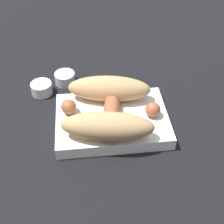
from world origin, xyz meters
TOP-DOWN VIEW (x-y plane):
  - ground_plane at (0.00, 0.00)m, footprint 3.00×3.00m
  - food_tray at (0.00, 0.00)m, footprint 0.22×0.16m
  - bread_roll at (-0.01, -0.00)m, footprint 0.19×0.18m
  - sausage at (-0.00, 0.01)m, footprint 0.19×0.17m
  - pickled_veggies at (-0.05, -0.04)m, footprint 0.06×0.05m
  - condiment_cup_near at (-0.09, 0.15)m, footprint 0.05×0.05m
  - condiment_cup_far at (-0.14, 0.12)m, footprint 0.05×0.05m

SIDE VIEW (x-z plane):
  - ground_plane at x=0.00m, z-range 0.00..0.00m
  - condiment_cup_near at x=-0.09m, z-range 0.00..0.02m
  - condiment_cup_far at x=-0.14m, z-range 0.00..0.02m
  - food_tray at x=0.00m, z-range 0.00..0.03m
  - pickled_veggies at x=-0.05m, z-range 0.03..0.03m
  - sausage at x=0.00m, z-range 0.03..0.06m
  - bread_roll at x=-0.01m, z-range 0.03..0.08m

